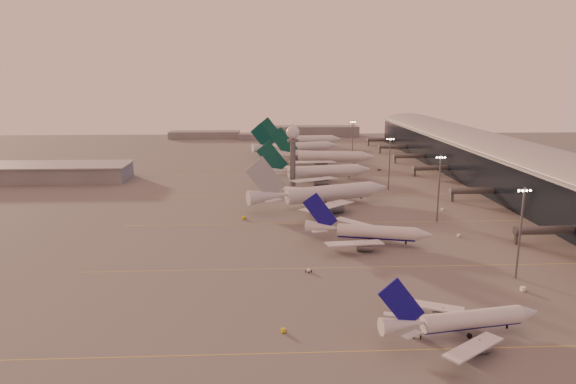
{
  "coord_description": "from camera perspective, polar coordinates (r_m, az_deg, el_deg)",
  "views": [
    {
      "loc": [
        -9.13,
        -125.8,
        53.14
      ],
      "look_at": [
        0.41,
        73.58,
        7.61
      ],
      "focal_mm": 32.0,
      "sensor_mm": 36.0,
      "label": 1
    }
  ],
  "objects": [
    {
      "name": "ground",
      "position": [
        136.87,
        1.32,
        -10.0
      ],
      "size": [
        700.0,
        700.0,
        0.0
      ],
      "primitive_type": "plane",
      "color": "#4E4B4B",
      "rests_on": "ground"
    },
    {
      "name": "taxiway_markings",
      "position": [
        193.4,
        9.06,
        -3.26
      ],
      "size": [
        180.0,
        185.25,
        0.02
      ],
      "color": "gold",
      "rests_on": "ground"
    },
    {
      "name": "terminal",
      "position": [
        266.74,
        23.35,
        2.6
      ],
      "size": [
        57.0,
        362.0,
        23.04
      ],
      "color": "black",
      "rests_on": "ground"
    },
    {
      "name": "hangar",
      "position": [
        292.1,
        -25.02,
        2.01
      ],
      "size": [
        82.0,
        27.0,
        8.5
      ],
      "color": "slate",
      "rests_on": "ground"
    },
    {
      "name": "radar_tower",
      "position": [
        248.3,
        0.55,
        5.4
      ],
      "size": [
        6.4,
        6.4,
        31.1
      ],
      "color": "#525559",
      "rests_on": "ground"
    },
    {
      "name": "mast_a",
      "position": [
        147.93,
        24.43,
        -3.78
      ],
      "size": [
        3.6,
        0.56,
        25.0
      ],
      "color": "#525559",
      "rests_on": "ground"
    },
    {
      "name": "mast_b",
      "position": [
        195.84,
        16.44,
        0.71
      ],
      "size": [
        3.6,
        0.56,
        25.0
      ],
      "color": "#525559",
      "rests_on": "ground"
    },
    {
      "name": "mast_c",
      "position": [
        246.27,
        11.21,
        3.4
      ],
      "size": [
        3.6,
        0.56,
        25.0
      ],
      "color": "#525559",
      "rests_on": "ground"
    },
    {
      "name": "mast_d",
      "position": [
        333.11,
        7.19,
        5.95
      ],
      "size": [
        3.6,
        0.56,
        25.0
      ],
      "color": "#525559",
      "rests_on": "ground"
    },
    {
      "name": "distant_horizon",
      "position": [
        453.77,
        -1.25,
        6.61
      ],
      "size": [
        165.0,
        37.5,
        9.0
      ],
      "color": "slate",
      "rests_on": "ground"
    },
    {
      "name": "narrowbody_near",
      "position": [
        115.55,
        18.68,
        -13.65
      ],
      "size": [
        36.53,
        28.93,
        14.36
      ],
      "color": "silver",
      "rests_on": "ground"
    },
    {
      "name": "narrowbody_mid",
      "position": [
        167.67,
        8.78,
        -4.61
      ],
      "size": [
        40.66,
        32.06,
        16.17
      ],
      "color": "silver",
      "rests_on": "ground"
    },
    {
      "name": "widebody_white",
      "position": [
        212.89,
        3.74,
        -0.55
      ],
      "size": [
        61.45,
        48.4,
        22.55
      ],
      "color": "silver",
      "rests_on": "ground"
    },
    {
      "name": "greentail_a",
      "position": [
        262.18,
        3.14,
        1.99
      ],
      "size": [
        59.64,
        47.8,
        21.78
      ],
      "color": "silver",
      "rests_on": "ground"
    },
    {
      "name": "greentail_b",
      "position": [
        310.74,
        3.91,
        3.73
      ],
      "size": [
        62.88,
        50.47,
        22.91
      ],
      "color": "silver",
      "rests_on": "ground"
    },
    {
      "name": "greentail_c",
      "position": [
        349.84,
        0.89,
        4.77
      ],
      "size": [
        60.25,
        47.9,
        22.65
      ],
      "color": "silver",
      "rests_on": "ground"
    },
    {
      "name": "greentail_d",
      "position": [
        390.53,
        1.5,
        5.62
      ],
      "size": [
        62.87,
        50.64,
        22.83
      ],
      "color": "silver",
      "rests_on": "ground"
    },
    {
      "name": "gsv_truck_a",
      "position": [
        112.12,
        -0.33,
        -14.88
      ],
      "size": [
        4.99,
        3.32,
        1.9
      ],
      "color": "gold",
      "rests_on": "ground"
    },
    {
      "name": "gsv_tug_near",
      "position": [
        113.61,
        14.12,
        -15.15
      ],
      "size": [
        2.79,
        4.05,
        1.07
      ],
      "color": "white",
      "rests_on": "ground"
    },
    {
      "name": "gsv_catering_a",
      "position": [
        143.7,
        24.78,
        -9.16
      ],
      "size": [
        5.79,
        3.64,
        4.4
      ],
      "color": "white",
      "rests_on": "ground"
    },
    {
      "name": "gsv_tug_mid",
      "position": [
        143.23,
        2.3,
        -8.75
      ],
      "size": [
        3.41,
        3.38,
        0.86
      ],
      "color": "white",
      "rests_on": "ground"
    },
    {
      "name": "gsv_truck_b",
      "position": [
        182.65,
        18.55,
        -4.44
      ],
      "size": [
        4.96,
        2.87,
        1.89
      ],
      "color": "white",
      "rests_on": "ground"
    },
    {
      "name": "gsv_truck_c",
      "position": [
        194.4,
        -4.81,
        -2.67
      ],
      "size": [
        6.51,
        5.06,
        2.51
      ],
      "color": "gold",
      "rests_on": "ground"
    },
    {
      "name": "gsv_catering_b",
      "position": [
        215.1,
        16.87,
        -1.49
      ],
      "size": [
        5.18,
        3.59,
        3.89
      ],
      "color": "white",
      "rests_on": "ground"
    },
    {
      "name": "gsv_tug_far",
      "position": [
        239.35,
        1.81,
        0.15
      ],
      "size": [
        3.66,
        4.34,
        1.07
      ],
      "color": "#585B5D",
      "rests_on": "ground"
    },
    {
      "name": "gsv_tug_hangar",
      "position": [
        297.63,
        10.11,
        2.46
      ],
      "size": [
        4.02,
        3.49,
        0.98
      ],
      "color": "#585B5D",
      "rests_on": "ground"
    }
  ]
}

